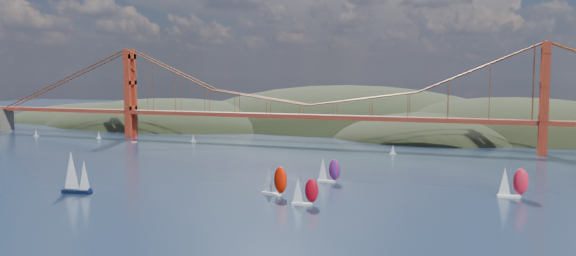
% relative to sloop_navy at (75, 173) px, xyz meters
% --- Properties ---
extents(ground, '(1200.00, 1200.00, 0.00)m').
position_rel_sloop_navy_xyz_m(ground, '(30.77, -27.29, -6.80)').
color(ground, black).
rests_on(ground, ground).
extents(headlands, '(725.00, 225.00, 96.00)m').
position_rel_sloop_navy_xyz_m(headlands, '(75.72, 251.00, -19.26)').
color(headlands, black).
rests_on(headlands, ground).
extents(bridge, '(552.00, 12.00, 55.00)m').
position_rel_sloop_navy_xyz_m(bridge, '(29.03, 152.71, 25.43)').
color(bridge, maroon).
rests_on(bridge, ground).
extents(sloop_navy, '(10.19, 6.16, 15.41)m').
position_rel_sloop_navy_xyz_m(sloop_navy, '(0.00, 0.00, 0.00)').
color(sloop_navy, black).
rests_on(sloop_navy, ground).
extents(racer_0, '(9.78, 5.88, 10.96)m').
position_rel_sloop_navy_xyz_m(racer_0, '(62.81, 19.45, -1.63)').
color(racer_0, white).
rests_on(racer_0, ground).
extents(racer_1, '(8.24, 4.06, 9.28)m').
position_rel_sloop_navy_xyz_m(racer_1, '(76.37, 10.00, -2.42)').
color(racer_1, silver).
rests_on(racer_1, ground).
extents(racer_2, '(9.62, 5.11, 10.79)m').
position_rel_sloop_navy_xyz_m(racer_2, '(134.82, 42.77, -1.71)').
color(racer_2, white).
rests_on(racer_2, ground).
extents(racer_rwb, '(8.58, 3.61, 9.78)m').
position_rel_sloop_navy_xyz_m(racer_rwb, '(72.93, 47.10, -2.18)').
color(racer_rwb, silver).
rests_on(racer_rwb, ground).
extents(distant_boat_0, '(3.00, 2.00, 4.70)m').
position_rel_sloop_navy_xyz_m(distant_boat_0, '(-145.41, 130.29, -4.40)').
color(distant_boat_0, silver).
rests_on(distant_boat_0, ground).
extents(distant_boat_1, '(3.00, 2.00, 4.70)m').
position_rel_sloop_navy_xyz_m(distant_boat_1, '(-99.79, 134.28, -4.40)').
color(distant_boat_1, silver).
rests_on(distant_boat_1, ground).
extents(distant_boat_2, '(3.00, 2.00, 4.70)m').
position_rel_sloop_navy_xyz_m(distant_boat_2, '(-67.53, 125.49, -4.40)').
color(distant_boat_2, silver).
rests_on(distant_boat_2, ground).
extents(distant_boat_3, '(3.00, 2.00, 4.70)m').
position_rel_sloop_navy_xyz_m(distant_boat_3, '(-36.30, 139.16, -4.40)').
color(distant_boat_3, silver).
rests_on(distant_boat_3, ground).
extents(distant_boat_8, '(3.00, 2.00, 4.70)m').
position_rel_sloop_navy_xyz_m(distant_boat_8, '(82.10, 128.16, -4.40)').
color(distant_boat_8, silver).
rests_on(distant_boat_8, ground).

